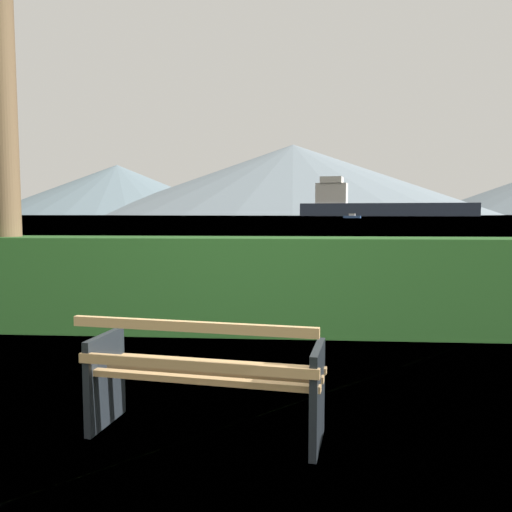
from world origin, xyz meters
name	(u,v)px	position (x,y,z in m)	size (l,w,h in m)	color
ground_plane	(207,433)	(0.00, 0.00, 0.00)	(1400.00, 1400.00, 0.00)	#4C6B33
water_surface	(292,216)	(0.00, 306.81, 0.00)	(620.00, 620.00, 0.00)	#6B8EA3
park_bench	(204,377)	(-0.01, -0.06, 0.42)	(1.70, 0.81, 0.87)	tan
hedge_row	(247,285)	(0.00, 3.10, 0.62)	(8.02, 0.75, 1.24)	#285B23
cargo_ship_large	(373,205)	(43.22, 275.66, 5.94)	(92.17, 30.47, 21.23)	#2D384C
fishing_boat_near	(352,217)	(19.11, 160.03, 0.51)	(5.60, 3.03, 1.45)	#335693
distant_hills	(357,184)	(68.78, 557.69, 33.04)	(808.96, 435.56, 72.79)	slate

